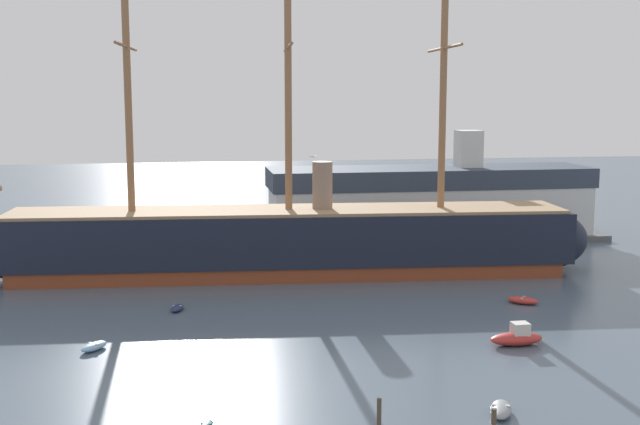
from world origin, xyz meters
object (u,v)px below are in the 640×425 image
Objects in this scene: mooring_piling_nearest at (379,414)px; seagull_in_flight at (313,157)px; dinghy_alongside_stern at (523,300)px; dinghy_foreground_right at (501,409)px; motorboat_mid_right at (517,337)px; dockside_warehouse_right at (430,203)px; tall_ship at (289,240)px; dinghy_mid_left at (94,346)px; dinghy_far_left at (34,276)px; dinghy_alongside_bow at (177,308)px; motorboat_far_right at (533,261)px; sailboat_distant_centre at (296,244)px.

seagull_in_flight reaches higher than mooring_piling_nearest.
dinghy_foreground_right is at bearing -115.93° from dinghy_alongside_stern.
motorboat_mid_right is 0.09× the size of dockside_warehouse_right.
tall_ship is at bearing 141.81° from dinghy_alongside_stern.
dinghy_mid_left is (-26.60, 17.38, -0.04)m from dinghy_foreground_right.
dockside_warehouse_right is at bearing 58.22° from seagull_in_flight.
dinghy_far_left is 0.05× the size of dockside_warehouse_right.
dockside_warehouse_right is 45.52× the size of seagull_in_flight.
motorboat_mid_right is at bearing -28.74° from dinghy_alongside_bow.
dinghy_foreground_right is 0.74× the size of motorboat_mid_right.
dinghy_far_left is 52.30m from dockside_warehouse_right.
mooring_piling_nearest is 29.61m from seagull_in_flight.
dinghy_alongside_stern is (32.55, -2.82, 0.08)m from dinghy_alongside_bow.
mooring_piling_nearest reaches higher than dinghy_alongside_bow.
dinghy_alongside_stern is at bearing 11.42° from dinghy_mid_left.
dinghy_foreground_right is 0.97× the size of motorboat_far_right.
mooring_piling_nearest is (-20.36, -26.27, 0.64)m from dinghy_alongside_stern.
dinghy_mid_left is at bearing -118.54° from sailboat_distant_centre.
dinghy_far_left is 2.36× the size of seagull_in_flight.
motorboat_mid_right is 20.56m from mooring_piling_nearest.
sailboat_distant_centre is at bearing 119.37° from dinghy_alongside_stern.
mooring_piling_nearest is at bearing -58.25° from dinghy_far_left.
motorboat_mid_right is 1.40× the size of dinghy_alongside_stern.
dockside_warehouse_right is at bearing 110.63° from motorboat_far_right.
dinghy_alongside_bow is (-12.10, -13.26, -3.61)m from tall_ship.
dinghy_foreground_right is 8.18m from mooring_piling_nearest.
mooring_piling_nearest is (27.67, -44.71, 0.72)m from dinghy_far_left.
motorboat_far_right reaches higher than dinghy_mid_left.
dinghy_foreground_right is 0.07× the size of dockside_warehouse_right.
dinghy_far_left is at bearing 177.98° from motorboat_far_right.
mooring_piling_nearest reaches higher than motorboat_far_right.
tall_ship reaches higher than dinghy_alongside_stern.
dinghy_alongside_stern reaches higher than dinghy_far_left.
dinghy_alongside_bow is at bearing -161.57° from motorboat_far_right.
sailboat_distant_centre is at bearing 87.25° from mooring_piling_nearest.
dinghy_foreground_right is 3.09× the size of seagull_in_flight.
motorboat_far_right is at bearing 0.73° from tall_ship.
tall_ship is 19.05m from seagull_in_flight.
tall_ship is at bearing -4.88° from dinghy_far_left.
mooring_piling_nearest is at bearing -90.32° from seagull_in_flight.
seagull_in_flight reaches higher than motorboat_far_right.
mooring_piling_nearest reaches higher than motorboat_mid_right.
motorboat_mid_right is 4.18× the size of seagull_in_flight.
motorboat_mid_right is 2.20× the size of mooring_piling_nearest.
dockside_warehouse_right is at bearing 18.53° from dinghy_far_left.
dinghy_foreground_right and dinghy_alongside_stern have the same top height.
dinghy_far_left is (-35.76, 43.67, -0.08)m from dinghy_foreground_right.
dinghy_mid_left is 24.68m from seagull_in_flight.
seagull_in_flight is at bearing -94.80° from sailboat_distant_centre.
dinghy_foreground_right is 30.06m from seagull_in_flight.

